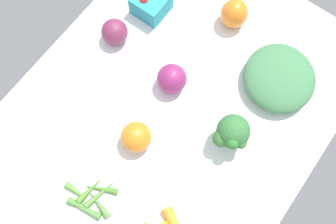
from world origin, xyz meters
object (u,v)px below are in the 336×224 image
Objects in this scene: red_onion_center at (172,79)px; red_onion_near_basket at (115,32)px; heirloom_tomato_orange at (136,137)px; broccoli_head at (231,133)px; leafy_greens_clump at (279,78)px; okra_pile at (90,198)px; bell_pepper_orange at (234,13)px; berry_basket at (150,2)px.

red_onion_near_basket is (2.02, 20.78, -0.32)cm from red_onion_center.
heirloom_tomato_orange is 0.71× the size of broccoli_head.
heirloom_tomato_orange is at bearing 149.79° from leafy_greens_clump.
leafy_greens_clump is at bearing -21.24° from okra_pile.
leafy_greens_clump is (17.18, -22.47, -0.66)cm from red_onion_center.
okra_pile is 61.83cm from bell_pepper_orange.
berry_basket is 1.02× the size of bell_pepper_orange.
red_onion_center is at bearing 6.58° from heirloom_tomato_orange.
broccoli_head is (-19.13, -39.38, 2.97)cm from berry_basket.
broccoli_head reaches higher than heirloom_tomato_orange.
berry_basket and heirloom_tomato_orange have the same top height.
okra_pile is at bearing 158.76° from leafy_greens_clump.
red_onion_center is 21.26cm from broccoli_head.
leafy_greens_clump is (35.05, -20.41, -0.62)cm from heirloom_tomato_orange.
bell_pepper_orange reaches higher than heirloom_tomato_orange.
red_onion_near_basket is 33.18cm from bell_pepper_orange.
bell_pepper_orange is at bearing -0.69° from okra_pile.
berry_basket is 0.46× the size of leafy_greens_clump.
okra_pile is 1.20× the size of broccoli_head.
red_onion_center is at bearing 2.81° from okra_pile.
heirloom_tomato_orange is 1.08× the size of red_onion_near_basket.
heirloom_tomato_orange is 30.29cm from red_onion_near_basket.
red_onion_near_basket is (-13.15, 2.12, -0.07)cm from berry_basket.
heirloom_tomato_orange is 43.51cm from bell_pepper_orange.
broccoli_head reaches higher than okra_pile.
bell_pepper_orange is at bearing -0.59° from heirloom_tomato_orange.
okra_pile is 44.36cm from red_onion_near_basket.
broccoli_head is at bearing 175.25° from leafy_greens_clump.
berry_basket is at bearing 32.09° from heirloom_tomato_orange.
okra_pile is 37.75cm from broccoli_head.
broccoli_head reaches higher than bell_pepper_orange.
broccoli_head is at bearing -148.40° from bell_pepper_orange.
heirloom_tomato_orange reaches higher than red_onion_near_basket.
heirloom_tomato_orange and red_onion_center have the same top height.
berry_basket is at bearing 50.89° from red_onion_center.
okra_pile is at bearing -158.27° from berry_basket.
broccoli_head is at bearing -98.19° from red_onion_near_basket.
okra_pile is (-51.26, -20.43, -2.82)cm from berry_basket.
okra_pile is at bearing 149.47° from broccoli_head.
broccoli_head reaches higher than leafy_greens_clump.
berry_basket is 1.16× the size of heirloom_tomato_orange.
red_onion_near_basket is (38.10, 22.55, 2.75)cm from okra_pile.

